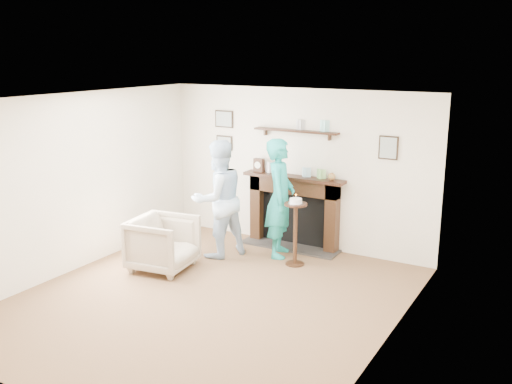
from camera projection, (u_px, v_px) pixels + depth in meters
ground at (208, 300)px, 7.17m from camera, size 5.00×5.00×0.00m
room_shell at (236, 164)px, 7.36m from camera, size 4.54×5.02×2.52m
armchair at (164, 269)px, 8.20m from camera, size 0.94×0.92×0.77m
man at (219, 255)px, 8.74m from camera, size 0.97×1.07×1.78m
woman at (279, 255)px, 8.76m from camera, size 0.62×0.76×1.80m
pedestal_table at (295, 222)px, 8.21m from camera, size 0.33×0.33×1.07m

